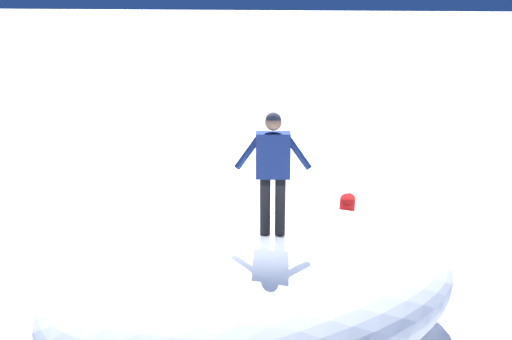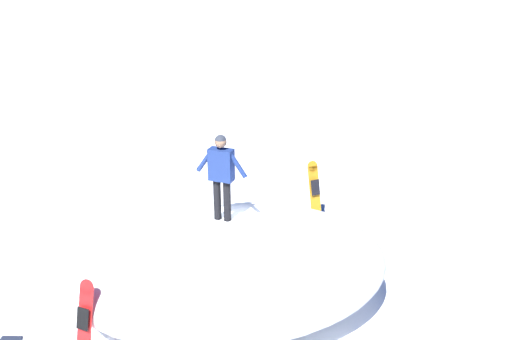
{
  "view_description": "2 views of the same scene",
  "coord_description": "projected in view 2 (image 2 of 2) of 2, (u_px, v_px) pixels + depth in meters",
  "views": [
    {
      "loc": [
        -8.06,
        -1.23,
        5.02
      ],
      "look_at": [
        0.29,
        -0.05,
        2.51
      ],
      "focal_mm": 43.91,
      "sensor_mm": 36.0,
      "label": 1
    },
    {
      "loc": [
        6.77,
        4.1,
        6.17
      ],
      "look_at": [
        -0.72,
        0.13,
        2.73
      ],
      "focal_mm": 34.95,
      "sensor_mm": 36.0,
      "label": 2
    }
  ],
  "objects": [
    {
      "name": "ground",
      "position": [
        233.0,
        312.0,
        9.64
      ],
      "size": [
        240.0,
        240.0,
        0.0
      ],
      "primitive_type": "plane",
      "color": "white"
    },
    {
      "name": "snowboard_primary_upright",
      "position": [
        315.0,
        194.0,
        12.6
      ],
      "size": [
        0.5,
        0.53,
        1.71
      ],
      "color": "orange",
      "rests_on": "ground"
    },
    {
      "name": "snow_mound",
      "position": [
        229.0,
        265.0,
        9.55
      ],
      "size": [
        6.99,
        7.39,
        1.79
      ],
      "primitive_type": "ellipsoid",
      "rotation": [
        0.0,
        0.0,
        2.21
      ],
      "color": "white",
      "rests_on": "ground"
    },
    {
      "name": "snowboard_secondary_upright",
      "position": [
        85.0,
        327.0,
        8.0
      ],
      "size": [
        0.49,
        0.31,
        1.61
      ],
      "color": "red",
      "rests_on": "ground"
    },
    {
      "name": "snowboarder_standing",
      "position": [
        221.0,
        170.0,
        9.0
      ],
      "size": [
        0.27,
        1.01,
        1.67
      ],
      "color": "black",
      "rests_on": "snow_mound"
    }
  ]
}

